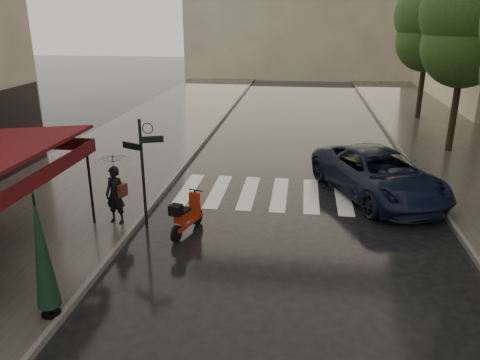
% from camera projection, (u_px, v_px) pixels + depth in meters
% --- Properties ---
extents(ground, '(120.00, 120.00, 0.00)m').
position_uv_depth(ground, '(156.00, 285.00, 10.45)').
color(ground, black).
rests_on(ground, ground).
extents(sidewalk_near, '(6.00, 60.00, 0.12)m').
position_uv_depth(sidewalk_near, '(140.00, 141.00, 22.21)').
color(sidewalk_near, '#38332D').
rests_on(sidewalk_near, ground).
extents(sidewalk_far, '(5.50, 60.00, 0.12)m').
position_uv_depth(sidewalk_far, '(466.00, 152.00, 20.37)').
color(sidewalk_far, '#38332D').
rests_on(sidewalk_far, ground).
extents(curb_near, '(0.12, 60.00, 0.16)m').
position_uv_depth(curb_near, '(203.00, 143.00, 21.82)').
color(curb_near, '#595651').
rests_on(curb_near, ground).
extents(curb_far, '(0.12, 60.00, 0.16)m').
position_uv_depth(curb_far, '(400.00, 150.00, 20.71)').
color(curb_far, '#595651').
rests_on(curb_far, ground).
extents(crosswalk, '(7.85, 3.20, 0.01)m').
position_uv_depth(crosswalk, '(295.00, 195.00, 15.68)').
color(crosswalk, silver).
rests_on(crosswalk, ground).
extents(signpost, '(1.17, 0.29, 3.10)m').
position_uv_depth(signpost, '(143.00, 165.00, 12.79)').
color(signpost, black).
rests_on(signpost, ground).
extents(tree_mid, '(3.80, 3.80, 8.34)m').
position_uv_depth(tree_mid, '(468.00, 18.00, 18.63)').
color(tree_mid, black).
rests_on(tree_mid, sidewalk_far).
extents(tree_far, '(3.80, 3.80, 8.16)m').
position_uv_depth(tree_far, '(430.00, 20.00, 25.19)').
color(tree_far, black).
rests_on(tree_far, sidewalk_far).
extents(pedestrian_with_umbrella, '(1.17, 1.18, 2.45)m').
position_uv_depth(pedestrian_with_umbrella, '(113.00, 168.00, 12.80)').
color(pedestrian_with_umbrella, black).
rests_on(pedestrian_with_umbrella, sidewalk_near).
extents(scooter, '(0.70, 1.61, 1.08)m').
position_uv_depth(scooter, '(186.00, 217.00, 12.74)').
color(scooter, black).
rests_on(scooter, ground).
extents(parked_car, '(4.57, 6.14, 1.55)m').
position_uv_depth(parked_car, '(378.00, 174.00, 15.34)').
color(parked_car, black).
rests_on(parked_car, ground).
extents(parasol_front, '(0.46, 0.46, 2.54)m').
position_uv_depth(parasol_front, '(42.00, 253.00, 8.76)').
color(parasol_front, black).
rests_on(parasol_front, sidewalk_near).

